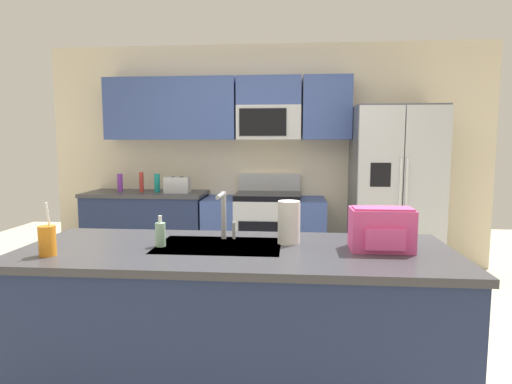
% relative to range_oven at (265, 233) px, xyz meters
% --- Properties ---
extents(ground_plane, '(9.00, 9.00, 0.00)m').
position_rel_range_oven_xyz_m(ground_plane, '(0.00, -1.80, -0.44)').
color(ground_plane, beige).
rests_on(ground_plane, ground).
extents(kitchen_wall_unit, '(5.20, 0.43, 2.60)m').
position_rel_range_oven_xyz_m(kitchen_wall_unit, '(-0.14, 0.28, 1.03)').
color(kitchen_wall_unit, beige).
rests_on(kitchen_wall_unit, ground).
extents(back_counter, '(1.37, 0.63, 0.90)m').
position_rel_range_oven_xyz_m(back_counter, '(-1.37, -0.00, 0.01)').
color(back_counter, '#1E2A4D').
rests_on(back_counter, ground).
extents(range_oven, '(1.36, 0.61, 1.10)m').
position_rel_range_oven_xyz_m(range_oven, '(0.00, 0.00, 0.00)').
color(range_oven, '#B7BABF').
rests_on(range_oven, ground).
extents(refrigerator, '(0.90, 0.76, 1.85)m').
position_rel_range_oven_xyz_m(refrigerator, '(1.41, -0.07, 0.48)').
color(refrigerator, '#4C4F54').
rests_on(refrigerator, ground).
extents(island_counter, '(2.32, 0.88, 0.90)m').
position_rel_range_oven_xyz_m(island_counter, '(0.01, -2.54, 0.01)').
color(island_counter, '#1E2A4D').
rests_on(island_counter, ground).
extents(toaster, '(0.28, 0.16, 0.18)m').
position_rel_range_oven_xyz_m(toaster, '(-0.99, -0.05, 0.55)').
color(toaster, '#B7BABF').
rests_on(toaster, back_counter).
extents(pepper_mill, '(0.05, 0.05, 0.23)m').
position_rel_range_oven_xyz_m(pepper_mill, '(-1.42, -0.00, 0.57)').
color(pepper_mill, '#B2332D').
rests_on(pepper_mill, back_counter).
extents(bottle_purple, '(0.06, 0.06, 0.20)m').
position_rel_range_oven_xyz_m(bottle_purple, '(-1.70, 0.04, 0.56)').
color(bottle_purple, purple).
rests_on(bottle_purple, back_counter).
extents(bottle_teal, '(0.06, 0.06, 0.21)m').
position_rel_range_oven_xyz_m(bottle_teal, '(-1.24, 0.00, 0.56)').
color(bottle_teal, teal).
rests_on(bottle_teal, back_counter).
extents(sink_faucet, '(0.08, 0.21, 0.28)m').
position_rel_range_oven_xyz_m(sink_faucet, '(-0.08, -2.35, 0.62)').
color(sink_faucet, '#B7BABF').
rests_on(sink_faucet, island_counter).
extents(drink_cup_orange, '(0.08, 0.08, 0.27)m').
position_rel_range_oven_xyz_m(drink_cup_orange, '(-0.90, -2.78, 0.53)').
color(drink_cup_orange, orange).
rests_on(drink_cup_orange, island_counter).
extents(soap_dispenser, '(0.06, 0.06, 0.17)m').
position_rel_range_oven_xyz_m(soap_dispenser, '(-0.40, -2.54, 0.53)').
color(soap_dispenser, '#A5D8B2').
rests_on(soap_dispenser, island_counter).
extents(paper_towel_roll, '(0.12, 0.12, 0.24)m').
position_rel_range_oven_xyz_m(paper_towel_roll, '(0.30, -2.41, 0.58)').
color(paper_towel_roll, white).
rests_on(paper_towel_roll, island_counter).
extents(backpack, '(0.32, 0.22, 0.23)m').
position_rel_range_oven_xyz_m(backpack, '(0.78, -2.52, 0.57)').
color(backpack, '#EA4C93').
rests_on(backpack, island_counter).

